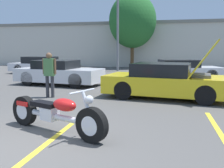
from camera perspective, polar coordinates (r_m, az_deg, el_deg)
The scene contains 11 objects.
ground_plane at distance 4.79m, azimuth -22.93°, elevation -13.91°, with size 80.00×80.00×0.00m, color #514F4C.
parking_stripe_middle at distance 5.41m, azimuth -11.71°, elevation -10.84°, with size 0.12×4.82×0.01m, color yellow.
far_building at distance 26.24m, azimuth 6.61°, elevation 9.22°, with size 32.00×4.20×4.40m.
light_pole at distance 20.08m, azimuth 1.58°, elevation 13.85°, with size 1.21×0.28×6.84m.
tree_background at distance 23.56m, azimuth 4.71°, elevation 14.20°, with size 4.30×4.30×6.79m.
motorcycle at distance 5.35m, azimuth -13.00°, elevation -6.63°, with size 2.51×1.18×0.97m.
show_car_hood_open at distance 9.10m, azimuth 12.31°, elevation 0.66°, with size 4.51×2.43×2.04m.
parked_car_left_row at distance 18.47m, azimuth -15.73°, elevation 4.08°, with size 4.75×2.30×1.21m.
parked_car_mid_left_row at distance 12.46m, azimuth -12.06°, elevation 2.49°, with size 4.34×2.22×1.21m.
parked_car_mid_right_row at distance 14.01m, azimuth 15.41°, elevation 2.93°, with size 4.54×2.78×1.18m.
spectator_by_show_car at distance 9.22m, azimuth -14.11°, elevation 2.88°, with size 0.52×0.21×1.62m.
Camera 1 is at (2.64, -3.60, 1.73)m, focal length 40.00 mm.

